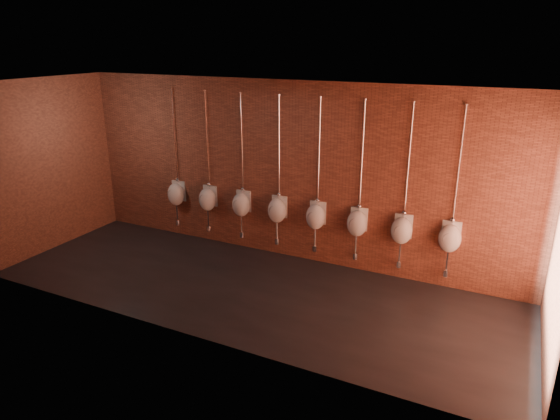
{
  "coord_description": "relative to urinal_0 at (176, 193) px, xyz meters",
  "views": [
    {
      "loc": [
        3.62,
        -6.26,
        3.86
      ],
      "look_at": [
        0.12,
        0.9,
        1.1
      ],
      "focal_mm": 32.0,
      "sensor_mm": 36.0,
      "label": 1
    }
  ],
  "objects": [
    {
      "name": "ground",
      "position": [
        2.43,
        -1.38,
        -0.92
      ],
      "size": [
        8.5,
        8.5,
        0.0
      ],
      "primitive_type": "plane",
      "color": "black",
      "rests_on": "ground"
    },
    {
      "name": "room_shell",
      "position": [
        2.43,
        -1.38,
        1.1
      ],
      "size": [
        8.54,
        3.04,
        3.22
      ],
      "color": "black",
      "rests_on": "ground"
    },
    {
      "name": "urinal_0",
      "position": [
        0.0,
        0.0,
        0.0
      ],
      "size": [
        0.37,
        0.32,
        2.71
      ],
      "color": "white",
      "rests_on": "ground"
    },
    {
      "name": "urinal_1",
      "position": [
        0.75,
        0.0,
        0.0
      ],
      "size": [
        0.37,
        0.32,
        2.71
      ],
      "color": "white",
      "rests_on": "ground"
    },
    {
      "name": "urinal_2",
      "position": [
        1.51,
        0.0,
        0.0
      ],
      "size": [
        0.37,
        0.32,
        2.71
      ],
      "color": "white",
      "rests_on": "ground"
    },
    {
      "name": "urinal_3",
      "position": [
        2.26,
        0.0,
        0.0
      ],
      "size": [
        0.37,
        0.32,
        2.71
      ],
      "color": "white",
      "rests_on": "ground"
    },
    {
      "name": "urinal_4",
      "position": [
        3.01,
        0.0,
        0.0
      ],
      "size": [
        0.37,
        0.32,
        2.71
      ],
      "color": "white",
      "rests_on": "ground"
    },
    {
      "name": "urinal_5",
      "position": [
        3.76,
        0.0,
        0.0
      ],
      "size": [
        0.37,
        0.32,
        2.71
      ],
      "color": "white",
      "rests_on": "ground"
    },
    {
      "name": "urinal_6",
      "position": [
        4.52,
        0.0,
        0.0
      ],
      "size": [
        0.37,
        0.32,
        2.71
      ],
      "color": "white",
      "rests_on": "ground"
    },
    {
      "name": "urinal_7",
      "position": [
        5.27,
        0.0,
        0.0
      ],
      "size": [
        0.37,
        0.32,
        2.71
      ],
      "color": "white",
      "rests_on": "ground"
    }
  ]
}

